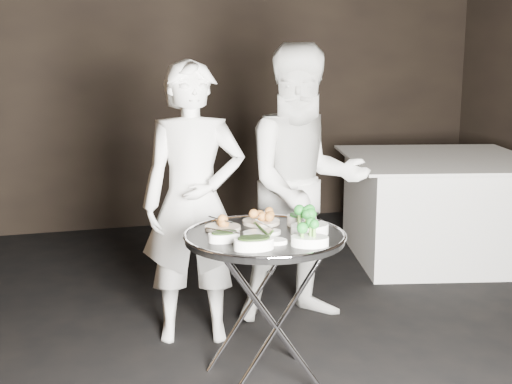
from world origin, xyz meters
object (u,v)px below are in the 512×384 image
object	(u,v)px
tray_stand	(265,303)
waiter_right	(304,185)
waiter_left	(193,203)
serving_tray	(265,237)
dining_table	(437,208)

from	to	relation	value
tray_stand	waiter_right	world-z (taller)	waiter_right
waiter_left	waiter_right	distance (m)	0.71
serving_tray	waiter_left	distance (m)	0.70
tray_stand	serving_tray	size ratio (longest dim) A/B	0.95
waiter_left	dining_table	bearing A→B (deg)	36.10
tray_stand	waiter_left	xyz separation A→B (m)	(-0.22, 0.66, 0.37)
serving_tray	dining_table	size ratio (longest dim) A/B	0.56
dining_table	tray_stand	bearing A→B (deg)	-139.18
tray_stand	waiter_right	bearing A→B (deg)	57.82
waiter_right	serving_tray	bearing A→B (deg)	-121.45
tray_stand	dining_table	distance (m)	2.56
waiter_right	waiter_left	bearing A→B (deg)	-170.56
serving_tray	waiter_left	bearing A→B (deg)	108.11
serving_tray	dining_table	xyz separation A→B (m)	(1.94, 1.67, -0.35)
waiter_left	dining_table	distance (m)	2.41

